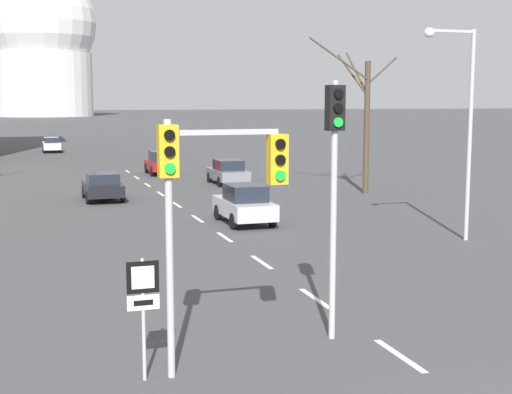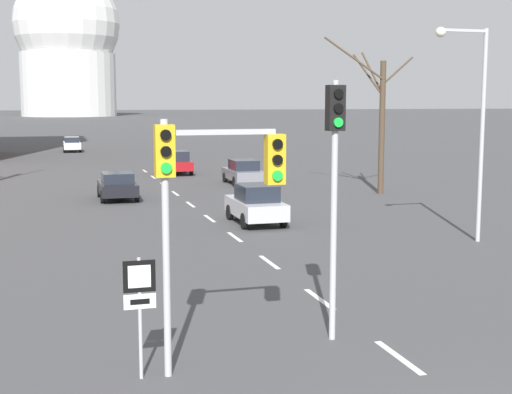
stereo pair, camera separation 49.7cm
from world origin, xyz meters
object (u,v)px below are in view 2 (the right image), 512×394
at_px(sedan_near_left, 177,162).
at_px(sedan_far_right, 117,186).
at_px(route_sign_post, 140,297).
at_px(sedan_near_right, 256,204).
at_px(traffic_signal_near_left, 205,182).
at_px(traffic_signal_centre_tall, 335,162).
at_px(sedan_far_left, 243,172).
at_px(street_lamp_right, 474,112).
at_px(sedan_mid_centre, 72,144).

distance_m(sedan_near_left, sedan_far_right, 13.31).
bearing_deg(sedan_far_right, route_sign_post, -94.21).
bearing_deg(sedan_near_right, sedan_far_right, 118.54).
bearing_deg(traffic_signal_near_left, route_sign_post, 179.98).
height_order(traffic_signal_centre_tall, sedan_near_right, traffic_signal_centre_tall).
relative_size(traffic_signal_near_left, traffic_signal_centre_tall, 0.87).
distance_m(route_sign_post, sedan_far_left, 31.68).
height_order(traffic_signal_near_left, sedan_near_right, traffic_signal_near_left).
xyz_separation_m(street_lamp_right, sedan_near_right, (-6.49, 6.01, -3.96)).
distance_m(traffic_signal_centre_tall, sedan_mid_centre, 61.51).
bearing_deg(sedan_far_right, street_lamp_right, -52.92).
xyz_separation_m(sedan_mid_centre, sedan_far_left, (9.46, -32.41, -0.02)).
xyz_separation_m(traffic_signal_near_left, traffic_signal_centre_tall, (3.06, 1.10, 0.19)).
height_order(traffic_signal_near_left, traffic_signal_centre_tall, traffic_signal_centre_tall).
relative_size(street_lamp_right, sedan_mid_centre, 1.86).
relative_size(sedan_near_right, sedan_mid_centre, 0.95).
height_order(route_sign_post, sedan_far_right, route_sign_post).
xyz_separation_m(street_lamp_right, sedan_far_right, (-11.48, 15.19, -4.06)).
xyz_separation_m(traffic_signal_centre_tall, street_lamp_right, (9.00, 8.73, 0.91)).
xyz_separation_m(traffic_signal_near_left, sedan_mid_centre, (-0.63, 62.43, -2.91)).
height_order(traffic_signal_near_left, street_lamp_right, street_lamp_right).
height_order(route_sign_post, sedan_far_left, route_sign_post).
distance_m(traffic_signal_near_left, street_lamp_right, 15.60).
bearing_deg(street_lamp_right, traffic_signal_near_left, -140.81).
bearing_deg(traffic_signal_near_left, sedan_near_right, 70.63).
xyz_separation_m(route_sign_post, street_lamp_right, (13.32, 9.83, 3.23)).
xyz_separation_m(sedan_mid_centre, sedan_far_right, (1.21, -37.40, -0.04)).
bearing_deg(sedan_near_left, traffic_signal_centre_tall, -94.47).
relative_size(sedan_mid_centre, sedan_far_right, 1.07).
distance_m(traffic_signal_near_left, traffic_signal_centre_tall, 3.26).
bearing_deg(sedan_far_right, sedan_near_right, -61.46).
relative_size(traffic_signal_near_left, sedan_near_right, 1.23).
relative_size(sedan_near_left, sedan_near_right, 0.97).
distance_m(traffic_signal_near_left, route_sign_post, 2.47).
height_order(street_lamp_right, sedan_near_left, street_lamp_right).
bearing_deg(route_sign_post, traffic_signal_centre_tall, 14.35).
distance_m(traffic_signal_centre_tall, route_sign_post, 5.02).
bearing_deg(sedan_near_right, traffic_signal_near_left, -109.37).
bearing_deg(sedan_mid_centre, route_sign_post, -90.58).
distance_m(traffic_signal_centre_tall, sedan_near_left, 36.36).
distance_m(sedan_near_right, sedan_far_right, 10.44).
bearing_deg(sedan_near_left, sedan_far_left, -67.77).
relative_size(traffic_signal_centre_tall, street_lamp_right, 0.72).
bearing_deg(route_sign_post, street_lamp_right, 36.44).
height_order(traffic_signal_near_left, route_sign_post, traffic_signal_near_left).
distance_m(sedan_far_left, sedan_far_right, 9.64).
relative_size(street_lamp_right, sedan_near_left, 2.02).
height_order(sedan_near_right, sedan_far_right, sedan_near_right).
bearing_deg(traffic_signal_near_left, sedan_mid_centre, 90.58).
bearing_deg(sedan_far_right, traffic_signal_centre_tall, -84.09).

